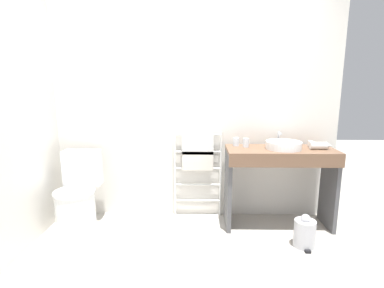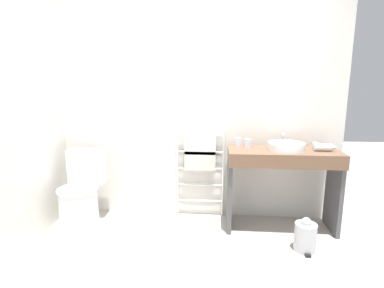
% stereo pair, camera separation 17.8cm
% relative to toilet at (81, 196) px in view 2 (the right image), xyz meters
% --- Properties ---
extents(ground_plane, '(12.00, 12.00, 0.00)m').
position_rel_toilet_xyz_m(ground_plane, '(1.16, -0.88, -0.32)').
color(ground_plane, '#A8A399').
extents(wall_back, '(3.20, 0.12, 2.63)m').
position_rel_toilet_xyz_m(wall_back, '(1.16, 0.44, 0.99)').
color(wall_back, silver).
rests_on(wall_back, ground_plane).
extents(wall_side, '(0.12, 1.88, 2.63)m').
position_rel_toilet_xyz_m(wall_side, '(-0.39, -0.25, 0.99)').
color(wall_side, silver).
rests_on(wall_side, ground_plane).
extents(toilet, '(0.40, 0.54, 0.80)m').
position_rel_toilet_xyz_m(toilet, '(0.00, 0.00, 0.00)').
color(toilet, white).
rests_on(toilet, ground_plane).
extents(towel_radiator, '(0.54, 0.06, 0.98)m').
position_rel_toilet_xyz_m(towel_radiator, '(1.23, 0.33, 0.36)').
color(towel_radiator, white).
rests_on(towel_radiator, ground_plane).
extents(vanity_counter, '(1.09, 0.46, 0.84)m').
position_rel_toilet_xyz_m(vanity_counter, '(2.08, 0.10, 0.26)').
color(vanity_counter, brown).
rests_on(vanity_counter, ground_plane).
extents(sink_basin, '(0.36, 0.36, 0.08)m').
position_rel_toilet_xyz_m(sink_basin, '(2.10, 0.10, 0.56)').
color(sink_basin, white).
rests_on(sink_basin, vanity_counter).
extents(faucet, '(0.02, 0.10, 0.15)m').
position_rel_toilet_xyz_m(faucet, '(2.10, 0.29, 0.61)').
color(faucet, silver).
rests_on(faucet, vanity_counter).
extents(cup_near_wall, '(0.06, 0.06, 0.09)m').
position_rel_toilet_xyz_m(cup_near_wall, '(1.64, 0.23, 0.56)').
color(cup_near_wall, silver).
rests_on(cup_near_wall, vanity_counter).
extents(cup_near_edge, '(0.06, 0.06, 0.09)m').
position_rel_toilet_xyz_m(cup_near_edge, '(1.73, 0.18, 0.56)').
color(cup_near_edge, silver).
rests_on(cup_near_edge, vanity_counter).
extents(hair_dryer, '(0.22, 0.17, 0.07)m').
position_rel_toilet_xyz_m(hair_dryer, '(2.46, 0.10, 0.55)').
color(hair_dryer, white).
rests_on(hair_dryer, vanity_counter).
extents(trash_bin, '(0.19, 0.23, 0.32)m').
position_rel_toilet_xyz_m(trash_bin, '(2.23, -0.31, -0.18)').
color(trash_bin, '#B7B7BC').
rests_on(trash_bin, ground_plane).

